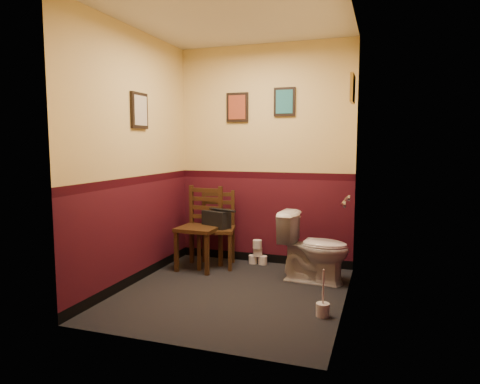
% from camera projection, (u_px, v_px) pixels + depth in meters
% --- Properties ---
extents(floor, '(2.20, 2.40, 0.00)m').
position_uv_depth(floor, '(232.00, 293.00, 4.32)').
color(floor, black).
rests_on(floor, ground).
extents(ceiling, '(2.20, 2.40, 0.00)m').
position_uv_depth(ceiling, '(231.00, 15.00, 4.01)').
color(ceiling, silver).
rests_on(ceiling, ground).
extents(wall_back, '(2.20, 0.00, 2.70)m').
position_uv_depth(wall_back, '(265.00, 156.00, 5.29)').
color(wall_back, '#440F1A').
rests_on(wall_back, ground).
extents(wall_front, '(2.20, 0.00, 2.70)m').
position_uv_depth(wall_front, '(175.00, 165.00, 3.04)').
color(wall_front, '#440F1A').
rests_on(wall_front, ground).
extents(wall_left, '(0.00, 2.40, 2.70)m').
position_uv_depth(wall_left, '(134.00, 158.00, 4.51)').
color(wall_left, '#440F1A').
rests_on(wall_left, ground).
extents(wall_right, '(0.00, 2.40, 2.70)m').
position_uv_depth(wall_right, '(348.00, 160.00, 3.81)').
color(wall_right, '#440F1A').
rests_on(wall_right, ground).
extents(grab_bar, '(0.05, 0.56, 0.06)m').
position_uv_depth(grab_bar, '(345.00, 201.00, 4.10)').
color(grab_bar, silver).
rests_on(grab_bar, wall_right).
extents(framed_print_back_a, '(0.28, 0.04, 0.36)m').
position_uv_depth(framed_print_back_a, '(237.00, 107.00, 5.32)').
color(framed_print_back_a, black).
rests_on(framed_print_back_a, wall_back).
extents(framed_print_back_b, '(0.26, 0.04, 0.34)m').
position_uv_depth(framed_print_back_b, '(285.00, 102.00, 5.12)').
color(framed_print_back_b, black).
rests_on(framed_print_back_b, wall_back).
extents(framed_print_left, '(0.04, 0.30, 0.38)m').
position_uv_depth(framed_print_left, '(140.00, 111.00, 4.55)').
color(framed_print_left, black).
rests_on(framed_print_left, wall_left).
extents(framed_print_right, '(0.04, 0.34, 0.28)m').
position_uv_depth(framed_print_right, '(352.00, 89.00, 4.31)').
color(framed_print_right, olive).
rests_on(framed_print_right, wall_right).
extents(toilet, '(0.79, 0.49, 0.75)m').
position_uv_depth(toilet, '(314.00, 248.00, 4.64)').
color(toilet, white).
rests_on(toilet, floor).
extents(toilet_brush, '(0.12, 0.12, 0.42)m').
position_uv_depth(toilet_brush, '(323.00, 309.00, 3.72)').
color(toilet_brush, silver).
rests_on(toilet_brush, floor).
extents(chair_left, '(0.47, 0.47, 0.99)m').
position_uv_depth(chair_left, '(200.00, 228.00, 5.14)').
color(chair_left, '#3D2612').
rests_on(chair_left, floor).
extents(chair_right, '(0.52, 0.52, 0.92)m').
position_uv_depth(chair_right, '(217.00, 229.00, 5.25)').
color(chair_right, '#3D2612').
rests_on(chair_right, floor).
extents(handbag, '(0.37, 0.27, 0.24)m').
position_uv_depth(handbag, '(216.00, 219.00, 5.19)').
color(handbag, black).
rests_on(handbag, chair_right).
extents(tp_stack, '(0.24, 0.14, 0.31)m').
position_uv_depth(tp_stack, '(258.00, 254.00, 5.34)').
color(tp_stack, silver).
rests_on(tp_stack, floor).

